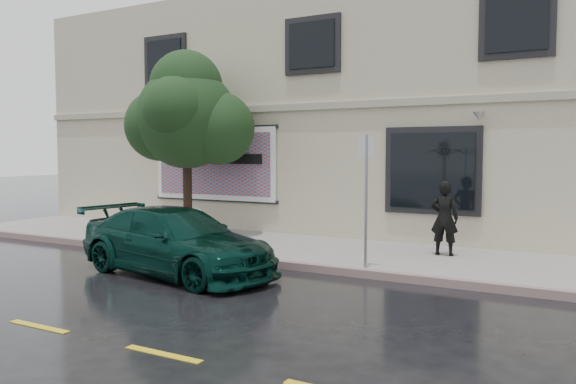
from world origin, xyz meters
The scene contains 12 objects.
ground centered at (0.00, 0.00, 0.00)m, with size 90.00×90.00×0.00m, color black.
sidewalk centered at (0.00, 3.25, 0.07)m, with size 20.00×3.50×0.15m, color #9B9893.
curb centered at (0.00, 1.50, 0.07)m, with size 20.00×0.18×0.16m, color slate.
road_marking centered at (0.00, -3.50, 0.01)m, with size 19.00×0.12×0.01m, color gold.
building centered at (0.00, 9.00, 3.50)m, with size 20.00×8.12×7.00m.
billboard centered at (-3.20, 4.92, 2.05)m, with size 4.30×0.16×2.20m.
car centered at (-0.53, 0.02, 0.65)m, with size 1.97×4.46×1.30m, color black.
pedestrian centered at (3.78, 3.77, 0.96)m, with size 0.59×0.39×1.63m, color black.
umbrella centered at (3.78, 3.77, 2.13)m, with size 0.94×0.94×0.70m, color black.
street_tree centered at (-3.09, 3.57, 3.29)m, with size 2.71×2.71×4.51m.
fire_hydrant centered at (-2.31, 3.00, 0.54)m, with size 0.33×0.31×0.81m.
sign_pole centered at (2.76, 1.70, 1.70)m, with size 0.31×0.09×2.57m.
Camera 1 is at (6.59, -8.47, 2.37)m, focal length 35.00 mm.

